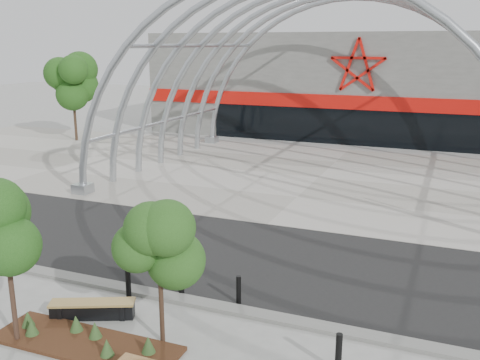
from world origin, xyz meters
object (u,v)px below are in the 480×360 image
object	(u,v)px
bollard_2	(128,285)
street_tree_1	(159,248)
street_tree_0	(5,235)
bench_0	(93,310)

from	to	relation	value
bollard_2	street_tree_1	bearing A→B (deg)	-37.76
street_tree_0	bench_0	world-z (taller)	street_tree_0
street_tree_0	street_tree_1	distance (m)	3.62
street_tree_0	bench_0	size ratio (longest dim) A/B	1.73
street_tree_1	bench_0	bearing A→B (deg)	171.52
street_tree_0	street_tree_1	size ratio (longest dim) A/B	1.13
street_tree_1	bollard_2	size ratio (longest dim) A/B	3.69
bench_0	bollard_2	world-z (taller)	bollard_2
street_tree_1	bench_0	distance (m)	3.29
street_tree_1	bench_0	world-z (taller)	street_tree_1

